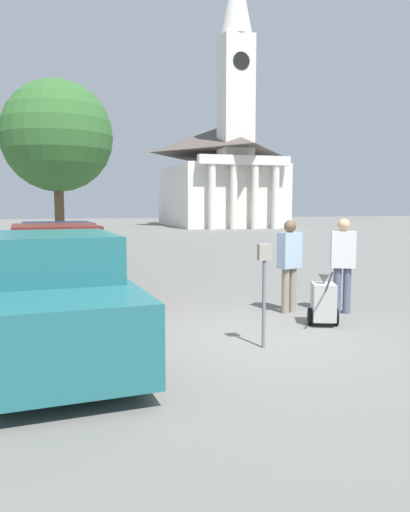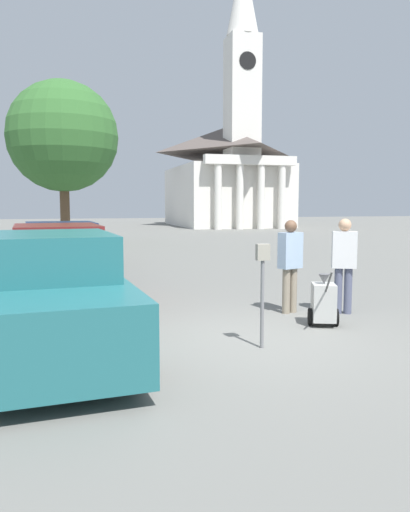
# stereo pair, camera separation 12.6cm
# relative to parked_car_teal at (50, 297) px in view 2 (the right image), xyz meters

# --- Properties ---
(ground_plane) EXTENTS (120.00, 120.00, 0.00)m
(ground_plane) POSITION_rel_parked_car_teal_xyz_m (2.72, -0.22, -0.73)
(ground_plane) COLOR slate
(parked_car_teal) EXTENTS (2.21, 5.00, 1.59)m
(parked_car_teal) POSITION_rel_parked_car_teal_xyz_m (0.00, 0.00, 0.00)
(parked_car_teal) COLOR #23666B
(parked_car_teal) RESTS_ON ground_plane
(parked_car_maroon) EXTENTS (2.25, 4.98, 1.55)m
(parked_car_maroon) POSITION_rel_parked_car_teal_xyz_m (0.00, 3.57, -0.02)
(parked_car_maroon) COLOR maroon
(parked_car_maroon) RESTS_ON ground_plane
(parked_car_navy) EXTENTS (2.38, 4.80, 1.48)m
(parked_car_navy) POSITION_rel_parked_car_teal_xyz_m (0.00, 6.82, -0.05)
(parked_car_navy) COLOR #19234C
(parked_car_navy) RESTS_ON ground_plane
(parked_car_black) EXTENTS (2.28, 5.08, 1.34)m
(parked_car_black) POSITION_rel_parked_car_teal_xyz_m (-0.00, 10.35, -0.10)
(parked_car_black) COLOR black
(parked_car_black) RESTS_ON ground_plane
(parking_meter) EXTENTS (0.18, 0.09, 1.43)m
(parking_meter) POSITION_rel_parked_car_teal_xyz_m (2.78, -0.65, 0.26)
(parking_meter) COLOR slate
(parking_meter) RESTS_ON ground_plane
(person_worker) EXTENTS (0.47, 0.35, 1.68)m
(person_worker) POSITION_rel_parked_car_teal_xyz_m (4.07, 1.29, 0.22)
(person_worker) COLOR gray
(person_worker) RESTS_ON ground_plane
(person_supervisor) EXTENTS (0.47, 0.37, 1.70)m
(person_supervisor) POSITION_rel_parked_car_teal_xyz_m (4.97, 0.99, 0.24)
(person_supervisor) COLOR #515670
(person_supervisor) RESTS_ON ground_plane
(equipment_cart) EXTENTS (0.55, 0.99, 1.00)m
(equipment_cart) POSITION_rel_parked_car_teal_xyz_m (4.20, 0.27, -0.34)
(equipment_cart) COLOR #B2B2AD
(equipment_cart) RESTS_ON ground_plane
(church) EXTENTS (8.73, 13.19, 21.12)m
(church) POSITION_rel_parked_car_teal_xyz_m (13.47, 35.18, 4.37)
(church) COLOR silver
(church) RESTS_ON ground_plane
(shade_tree) EXTENTS (5.07, 5.07, 7.57)m
(shade_tree) POSITION_rel_parked_car_teal_xyz_m (0.00, 17.41, 4.29)
(shade_tree) COLOR brown
(shade_tree) RESTS_ON ground_plane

